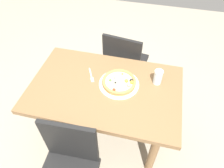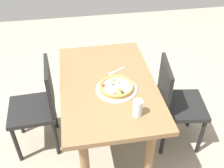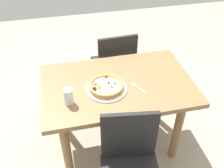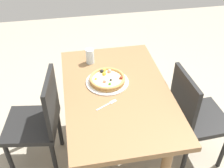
% 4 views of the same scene
% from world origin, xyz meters
% --- Properties ---
extents(ground_plane, '(6.00, 6.00, 0.00)m').
position_xyz_m(ground_plane, '(0.00, 0.00, 0.00)').
color(ground_plane, '#9E937F').
extents(dining_table, '(1.20, 0.76, 0.74)m').
position_xyz_m(dining_table, '(0.00, 0.00, 0.62)').
color(dining_table, olive).
rests_on(dining_table, ground).
extents(chair_near, '(0.45, 0.45, 0.88)m').
position_xyz_m(chair_near, '(-0.05, -0.60, 0.49)').
color(chair_near, black).
rests_on(chair_near, ground).
extents(chair_far, '(0.42, 0.42, 0.88)m').
position_xyz_m(chair_far, '(0.11, 0.59, 0.49)').
color(chair_far, black).
rests_on(chair_far, ground).
extents(plate, '(0.32, 0.32, 0.01)m').
position_xyz_m(plate, '(-0.10, -0.05, 0.75)').
color(plate, white).
rests_on(plate, dining_table).
extents(pizza, '(0.27, 0.27, 0.05)m').
position_xyz_m(pizza, '(-0.10, -0.05, 0.77)').
color(pizza, '#B78447').
rests_on(pizza, plate).
extents(fork, '(0.09, 0.15, 0.00)m').
position_xyz_m(fork, '(0.14, -0.09, 0.74)').
color(fork, silver).
rests_on(fork, dining_table).
extents(drinking_glass, '(0.07, 0.07, 0.13)m').
position_xyz_m(drinking_glass, '(-0.39, -0.15, 0.81)').
color(drinking_glass, silver).
rests_on(drinking_glass, dining_table).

